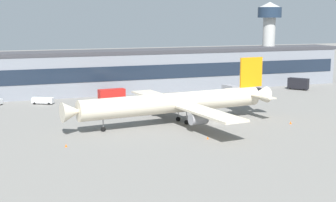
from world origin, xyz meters
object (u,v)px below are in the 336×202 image
Objects in this scene: traffic_cone_2 at (208,138)px; catering_truck at (299,83)px; traffic_cone_0 at (291,123)px; stair_truck at (230,90)px; belt_loader at (42,100)px; fuel_truck at (111,94)px; traffic_cone_1 at (66,146)px; pushback_tractor at (254,90)px; airliner at (177,103)px; control_tower at (269,33)px.

catering_truck is at bearing 41.43° from traffic_cone_2.
traffic_cone_0 is 1.25× the size of traffic_cone_2.
stair_truck reaches higher than belt_loader.
fuel_truck reaches higher than traffic_cone_1.
pushback_tractor is (70.32, -3.61, -0.10)m from belt_loader.
stair_truck is (32.34, 33.87, -3.21)m from airliner.
control_tower reaches higher than stair_truck.
traffic_cone_0 is at bearing -43.08° from belt_loader.
traffic_cone_2 is at bearing -122.23° from stair_truck.
catering_truck is 12.00× the size of traffic_cone_1.
stair_truck is 60.38m from belt_loader.
traffic_cone_2 is (0.28, -16.98, -4.92)m from airliner.
fuel_truck is 21.36m from belt_loader.
traffic_cone_0 is 26.21m from traffic_cone_2.
airliner reaches higher than catering_truck.
traffic_cone_1 is (-22.69, -53.02, -1.58)m from fuel_truck.
belt_loader is at bearing 174.63° from stair_truck.
airliner is 17.68m from traffic_cone_2.
pushback_tractor is at bearing -175.32° from catering_truck.
belt_loader is at bearing 116.40° from traffic_cone_2.
traffic_cone_2 is (-25.38, -6.53, -0.07)m from traffic_cone_0.
control_tower is 5.03× the size of stair_truck.
control_tower is 26.46m from catering_truck.
fuel_truck is 1.17× the size of catering_truck.
traffic_cone_0 is at bearing 2.50° from traffic_cone_1.
catering_truck is 19.57m from pushback_tractor.
airliner is at bearing 23.78° from traffic_cone_1.
catering_truck is at bearing 31.17° from airliner.
stair_truck is at bearing 57.77° from traffic_cone_2.
pushback_tractor is (48.98, -4.26, -0.83)m from fuel_truck.
control_tower is 116.28m from traffic_cone_1.
stair_truck reaches higher than traffic_cone_2.
stair_truck is at bearing 46.33° from airliner.
fuel_truck is 1.31× the size of belt_loader.
fuel_truck is 49.18m from pushback_tractor.
traffic_cone_2 is at bearing -165.57° from traffic_cone_0.
traffic_cone_0 is 54.83m from traffic_cone_1.
control_tower is 3.66× the size of fuel_truck.
stair_truck is 10.25× the size of traffic_cone_1.
airliner reaches higher than belt_loader.
belt_loader is (-60.11, 5.65, -0.83)m from stair_truck.
fuel_truck is 59.96m from traffic_cone_0.
catering_truck is (0.53, -19.91, -17.43)m from control_tower.
traffic_cone_2 is at bearing -138.57° from catering_truck.
airliner is 85.37m from control_tower.
fuel_truck is 39.28m from stair_truck.
control_tower is 98.28m from traffic_cone_2.
control_tower is 41.46m from stair_truck.
traffic_cone_1 is 29.69m from traffic_cone_2.
traffic_cone_1 is (-61.46, -46.71, -1.67)m from stair_truck.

